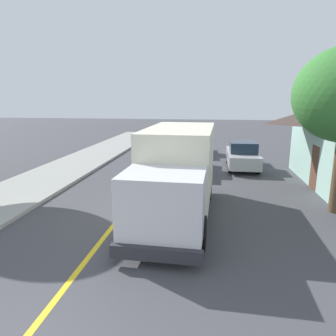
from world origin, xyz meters
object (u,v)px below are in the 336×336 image
parked_car_near (188,158)px  parked_van_across (243,156)px  parked_car_mid (193,143)px  box_truck (177,169)px

parked_car_near → parked_van_across: bearing=20.4°
parked_van_across → parked_car_mid: bearing=124.7°
parked_car_mid → parked_van_across: bearing=-55.3°
parked_car_mid → box_truck: bearing=-89.1°
box_truck → parked_van_across: size_ratio=1.65×
box_truck → parked_van_across: (3.14, 8.38, -0.97)m
parked_car_near → box_truck: bearing=-88.6°
parked_van_across → parked_car_near: bearing=-159.6°
box_truck → parked_van_across: 9.00m
parked_car_mid → parked_van_across: 5.88m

